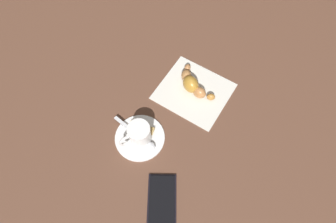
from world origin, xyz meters
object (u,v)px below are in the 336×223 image
at_px(napkin, 194,91).
at_px(teaspoon, 141,138).
at_px(espresso_cup, 139,134).
at_px(sugar_packet, 141,128).
at_px(saucer, 140,137).
at_px(croissant, 192,84).
at_px(cell_phone, 162,203).

bearing_deg(napkin, teaspoon, -19.31).
bearing_deg(napkin, espresso_cup, -20.04).
bearing_deg(espresso_cup, sugar_packet, -162.29).
xyz_separation_m(espresso_cup, teaspoon, (-0.00, 0.00, -0.03)).
bearing_deg(espresso_cup, saucer, -149.51).
height_order(napkin, croissant, croissant).
xyz_separation_m(teaspoon, cell_phone, (0.12, 0.12, -0.01)).
bearing_deg(teaspoon, cell_phone, 44.31).
relative_size(sugar_packet, croissant, 0.54).
distance_m(saucer, espresso_cup, 0.03).
height_order(espresso_cup, croissant, espresso_cup).
relative_size(saucer, espresso_cup, 1.69).
bearing_deg(teaspoon, croissant, 163.81).
xyz_separation_m(saucer, cell_phone, (0.12, 0.12, -0.00)).
height_order(teaspoon, cell_phone, teaspoon).
distance_m(sugar_packet, cell_phone, 0.19).
xyz_separation_m(napkin, cell_phone, (0.31, 0.05, 0.00)).
relative_size(espresso_cup, napkin, 0.40).
relative_size(teaspoon, croissant, 1.13).
bearing_deg(teaspoon, saucer, -118.35).
bearing_deg(saucer, cell_phone, 44.91).
height_order(espresso_cup, teaspoon, espresso_cup).
bearing_deg(espresso_cup, napkin, 159.96).
relative_size(saucer, cell_phone, 0.86).
relative_size(espresso_cup, sugar_packet, 1.15).
distance_m(saucer, cell_phone, 0.17).
bearing_deg(cell_phone, napkin, -170.94).
xyz_separation_m(espresso_cup, napkin, (-0.19, 0.07, -0.04)).
relative_size(saucer, napkin, 0.68).
distance_m(espresso_cup, cell_phone, 0.17).
xyz_separation_m(teaspoon, napkin, (-0.19, 0.07, -0.01)).
relative_size(espresso_cup, croissant, 0.62).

